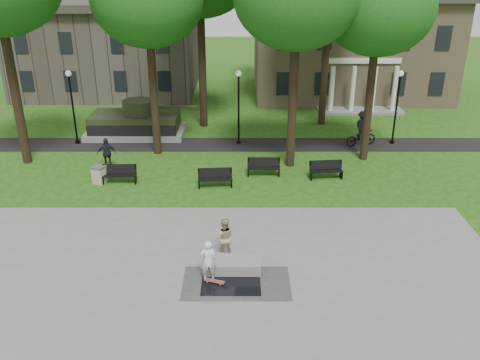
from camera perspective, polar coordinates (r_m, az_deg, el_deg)
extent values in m
plane|color=#194911|center=(21.99, -1.54, -6.71)|extent=(120.00, 120.00, 0.00)
cube|color=gray|center=(17.86, -1.95, -14.87)|extent=(22.00, 16.00, 0.02)
cube|color=black|center=(32.89, -1.03, 4.00)|extent=(44.00, 2.60, 0.01)
cube|color=#9E8460|center=(46.46, 12.08, 14.47)|extent=(16.00, 11.00, 8.00)
cube|color=silver|center=(41.20, 13.56, 12.91)|extent=(6.00, 0.30, 0.40)
cube|color=#4C443D|center=(47.49, -14.56, 13.95)|extent=(15.00, 10.00, 7.20)
cylinder|color=black|center=(31.35, -24.02, 9.49)|extent=(0.52, 0.52, 8.96)
cylinder|color=black|center=(30.71, -9.68, 10.01)|extent=(0.48, 0.48, 8.00)
cylinder|color=black|center=(28.46, 5.96, 9.45)|extent=(0.50, 0.50, 8.32)
cylinder|color=black|center=(30.28, 14.36, 9.10)|extent=(0.46, 0.46, 7.68)
ellipsoid|color=#155413|center=(29.48, 15.34, 18.13)|extent=(6.00, 6.00, 5.10)
cylinder|color=black|center=(35.62, -4.28, 13.22)|extent=(0.54, 0.54, 9.28)
cylinder|color=black|center=(36.56, 9.54, 12.73)|extent=(0.50, 0.50, 8.64)
cylinder|color=black|center=(34.17, -18.21, 7.43)|extent=(0.12, 0.12, 4.40)
sphere|color=silver|center=(33.63, -18.72, 11.26)|extent=(0.36, 0.36, 0.36)
cylinder|color=black|center=(34.79, -17.77, 4.09)|extent=(0.32, 0.32, 0.16)
cylinder|color=black|center=(32.49, -0.16, 7.82)|extent=(0.12, 0.12, 4.40)
sphere|color=silver|center=(31.92, -0.16, 11.88)|extent=(0.36, 0.36, 0.36)
cylinder|color=black|center=(33.14, -0.15, 4.29)|extent=(0.32, 0.32, 0.16)
cylinder|color=black|center=(33.97, 17.12, 7.48)|extent=(0.12, 0.12, 4.40)
sphere|color=silver|center=(33.42, 17.61, 11.34)|extent=(0.36, 0.36, 0.36)
cylinder|color=black|center=(34.59, 16.70, 4.11)|extent=(0.32, 0.32, 0.16)
cube|color=gray|center=(35.42, -11.59, 5.31)|extent=(6.50, 3.40, 0.40)
cube|color=#2E341B|center=(35.20, -11.69, 6.47)|extent=(5.80, 2.80, 1.10)
cube|color=black|center=(34.00, -12.09, 5.46)|extent=(5.80, 0.35, 0.70)
cube|color=black|center=(36.52, -11.27, 6.81)|extent=(5.80, 0.35, 0.70)
cylinder|color=#2E341B|center=(34.86, -11.34, 8.05)|extent=(2.10, 2.10, 0.90)
cylinder|color=#2E341B|center=(34.49, -7.55, 8.13)|extent=(3.20, 0.18, 0.18)
cube|color=black|center=(19.12, -1.03, -11.85)|extent=(2.20, 1.20, 0.00)
cube|color=gray|center=(19.90, -0.88, -9.47)|extent=(2.20, 1.00, 0.45)
cube|color=brown|center=(19.32, -2.87, -11.33)|extent=(0.80, 0.44, 0.07)
imported|color=white|center=(19.08, -3.60, -9.00)|extent=(0.65, 0.48, 1.65)
imported|color=tan|center=(20.48, -1.77, -6.43)|extent=(0.87, 0.71, 1.67)
imported|color=black|center=(29.80, -14.75, 2.90)|extent=(1.13, 0.63, 1.83)
imported|color=black|center=(33.47, 13.41, 4.68)|extent=(2.21, 1.39, 1.10)
imported|color=black|center=(33.22, 13.55, 6.00)|extent=(1.04, 1.34, 1.82)
cube|color=black|center=(27.84, -13.39, 0.50)|extent=(1.81, 0.49, 0.05)
cube|color=black|center=(27.92, -13.35, 1.25)|extent=(1.80, 0.19, 0.50)
cube|color=black|center=(28.13, -15.03, 0.08)|extent=(0.07, 0.45, 0.45)
cube|color=black|center=(27.74, -11.64, 0.08)|extent=(0.07, 0.45, 0.45)
cube|color=black|center=(26.64, -2.80, 0.08)|extent=(1.83, 0.60, 0.05)
cube|color=black|center=(26.73, -2.79, 0.86)|extent=(1.81, 0.30, 0.50)
cube|color=black|center=(26.79, -4.60, -0.36)|extent=(0.10, 0.45, 0.45)
cube|color=black|center=(26.71, -0.96, -0.36)|extent=(0.10, 0.45, 0.45)
cube|color=black|center=(28.04, 2.68, 1.34)|extent=(1.81, 0.49, 0.05)
cube|color=black|center=(28.13, 2.67, 2.07)|extent=(1.80, 0.19, 0.50)
cube|color=black|center=(28.10, 0.94, 0.92)|extent=(0.07, 0.45, 0.45)
cube|color=black|center=(28.18, 4.40, 0.91)|extent=(0.07, 0.45, 0.45)
cube|color=black|center=(28.01, 9.66, 0.98)|extent=(1.84, 0.64, 0.05)
cube|color=black|center=(28.10, 9.63, 1.72)|extent=(1.81, 0.34, 0.50)
cube|color=black|center=(27.97, 7.91, 0.56)|extent=(0.11, 0.45, 0.45)
cube|color=black|center=(28.25, 11.32, 0.56)|extent=(0.11, 0.45, 0.45)
cube|color=#BDB79C|center=(28.15, -15.52, 0.54)|extent=(0.78, 0.78, 0.90)
cube|color=#4C4C4C|center=(27.97, -15.62, 1.44)|extent=(0.86, 0.86, 0.06)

